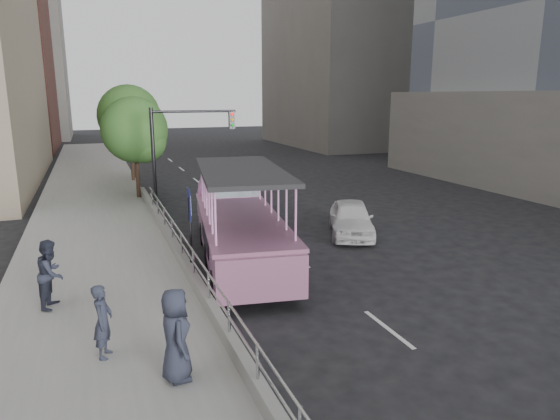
% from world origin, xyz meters
% --- Properties ---
extents(ground, '(160.00, 160.00, 0.00)m').
position_xyz_m(ground, '(0.00, 0.00, 0.00)').
color(ground, black).
extents(sidewalk, '(5.50, 80.00, 0.30)m').
position_xyz_m(sidewalk, '(-5.75, 10.00, 0.15)').
color(sidewalk, '#989893').
rests_on(sidewalk, ground).
extents(kerb_wall, '(0.24, 30.00, 0.36)m').
position_xyz_m(kerb_wall, '(-3.12, 2.00, 0.48)').
color(kerb_wall, gray).
rests_on(kerb_wall, sidewalk).
extents(guardrail, '(0.07, 22.00, 0.71)m').
position_xyz_m(guardrail, '(-3.12, 2.00, 1.14)').
color(guardrail, '#AEAEB3').
rests_on(guardrail, kerb_wall).
extents(duck_boat, '(3.99, 10.55, 3.42)m').
position_xyz_m(duck_boat, '(-0.91, 5.09, 1.27)').
color(duck_boat, black).
rests_on(duck_boat, ground).
extents(car, '(3.31, 4.60, 1.45)m').
position_xyz_m(car, '(4.33, 6.06, 0.73)').
color(car, silver).
rests_on(car, ground).
extents(pedestrian_near, '(0.55, 0.68, 1.62)m').
position_xyz_m(pedestrian_near, '(-5.72, -1.45, 1.11)').
color(pedestrian_near, '#292D3C').
rests_on(pedestrian_near, sidewalk).
extents(pedestrian_mid, '(0.91, 1.05, 1.83)m').
position_xyz_m(pedestrian_mid, '(-6.90, 1.78, 1.21)').
color(pedestrian_mid, '#292D3C').
rests_on(pedestrian_mid, sidewalk).
extents(pedestrian_far, '(0.63, 0.94, 1.87)m').
position_xyz_m(pedestrian_far, '(-4.42, -2.88, 1.24)').
color(pedestrian_far, '#292D3C').
rests_on(pedestrian_far, sidewalk).
extents(parking_sign, '(0.09, 0.68, 3.00)m').
position_xyz_m(parking_sign, '(-3.00, 3.00, 1.86)').
color(parking_sign, black).
rests_on(parking_sign, ground).
extents(traffic_signal, '(4.20, 0.32, 5.20)m').
position_xyz_m(traffic_signal, '(-1.70, 12.50, 3.50)').
color(traffic_signal, black).
rests_on(traffic_signal, ground).
extents(street_tree_near, '(3.52, 3.52, 5.72)m').
position_xyz_m(street_tree_near, '(-3.30, 15.93, 3.82)').
color(street_tree_near, '#39241A').
rests_on(street_tree_near, ground).
extents(street_tree_far, '(3.97, 3.97, 6.45)m').
position_xyz_m(street_tree_far, '(-3.10, 21.93, 4.31)').
color(street_tree_far, '#39241A').
rests_on(street_tree_far, ground).
extents(midrise_stone_a, '(20.00, 20.00, 32.00)m').
position_xyz_m(midrise_stone_a, '(26.00, 42.00, 16.00)').
color(midrise_stone_a, gray).
rests_on(midrise_stone_a, ground).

